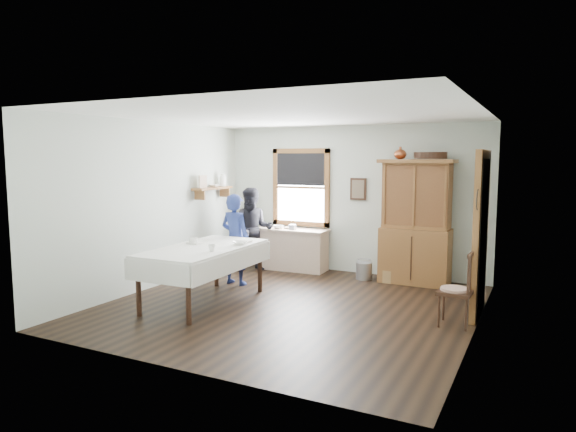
{
  "coord_description": "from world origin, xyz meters",
  "views": [
    {
      "loc": [
        3.19,
        -6.42,
        2.11
      ],
      "look_at": [
        -0.19,
        0.3,
        1.26
      ],
      "focal_mm": 32.0,
      "sensor_mm": 36.0,
      "label": 1
    }
  ],
  "objects_px": {
    "dining_table": "(204,275)",
    "figure_dark": "(253,232)",
    "work_counter": "(292,249)",
    "wicker_basket": "(395,276)",
    "spindle_chair": "(455,289)",
    "pail": "(364,271)",
    "china_hutch": "(416,222)",
    "woman_blue": "(235,243)"
  },
  "relations": [
    {
      "from": "china_hutch",
      "to": "spindle_chair",
      "type": "relative_size",
      "value": 2.19
    },
    {
      "from": "dining_table",
      "to": "pail",
      "type": "distance_m",
      "value": 2.96
    },
    {
      "from": "wicker_basket",
      "to": "figure_dark",
      "type": "xyz_separation_m",
      "value": [
        -2.65,
        -0.24,
        0.62
      ]
    },
    {
      "from": "wicker_basket",
      "to": "woman_blue",
      "type": "xyz_separation_m",
      "value": [
        -2.37,
        -1.31,
        0.6
      ]
    },
    {
      "from": "china_hutch",
      "to": "woman_blue",
      "type": "relative_size",
      "value": 1.48
    },
    {
      "from": "spindle_chair",
      "to": "china_hutch",
      "type": "bearing_deg",
      "value": 118.61
    },
    {
      "from": "work_counter",
      "to": "wicker_basket",
      "type": "height_order",
      "value": "work_counter"
    },
    {
      "from": "spindle_chair",
      "to": "pail",
      "type": "height_order",
      "value": "spindle_chair"
    },
    {
      "from": "work_counter",
      "to": "dining_table",
      "type": "xyz_separation_m",
      "value": [
        -0.15,
        -2.6,
        0.03
      ]
    },
    {
      "from": "spindle_chair",
      "to": "dining_table",
      "type": "bearing_deg",
      "value": -167.42
    },
    {
      "from": "spindle_chair",
      "to": "woman_blue",
      "type": "bearing_deg",
      "value": 173.95
    },
    {
      "from": "spindle_chair",
      "to": "woman_blue",
      "type": "distance_m",
      "value": 3.68
    },
    {
      "from": "woman_blue",
      "to": "wicker_basket",
      "type": "bearing_deg",
      "value": -144.6
    },
    {
      "from": "wicker_basket",
      "to": "spindle_chair",
      "type": "bearing_deg",
      "value": -56.05
    },
    {
      "from": "work_counter",
      "to": "china_hutch",
      "type": "height_order",
      "value": "china_hutch"
    },
    {
      "from": "dining_table",
      "to": "spindle_chair",
      "type": "height_order",
      "value": "spindle_chair"
    },
    {
      "from": "pail",
      "to": "work_counter",
      "type": "bearing_deg",
      "value": 174.7
    },
    {
      "from": "woman_blue",
      "to": "figure_dark",
      "type": "xyz_separation_m",
      "value": [
        -0.29,
        1.07,
        0.02
      ]
    },
    {
      "from": "spindle_chair",
      "to": "woman_blue",
      "type": "height_order",
      "value": "woman_blue"
    },
    {
      "from": "dining_table",
      "to": "figure_dark",
      "type": "relative_size",
      "value": 1.44
    },
    {
      "from": "china_hutch",
      "to": "pail",
      "type": "distance_m",
      "value": 1.24
    },
    {
      "from": "spindle_chair",
      "to": "wicker_basket",
      "type": "xyz_separation_m",
      "value": [
        -1.27,
        1.88,
        -0.37
      ]
    },
    {
      "from": "work_counter",
      "to": "wicker_basket",
      "type": "xyz_separation_m",
      "value": [
        2.02,
        -0.14,
        -0.28
      ]
    },
    {
      "from": "china_hutch",
      "to": "pail",
      "type": "xyz_separation_m",
      "value": [
        -0.85,
        -0.13,
        -0.9
      ]
    },
    {
      "from": "china_hutch",
      "to": "wicker_basket",
      "type": "xyz_separation_m",
      "value": [
        -0.3,
        -0.13,
        -0.94
      ]
    },
    {
      "from": "dining_table",
      "to": "wicker_basket",
      "type": "bearing_deg",
      "value": 48.69
    },
    {
      "from": "work_counter",
      "to": "spindle_chair",
      "type": "relative_size",
      "value": 1.43
    },
    {
      "from": "pail",
      "to": "dining_table",
      "type": "bearing_deg",
      "value": -123.26
    },
    {
      "from": "wicker_basket",
      "to": "woman_blue",
      "type": "height_order",
      "value": "woman_blue"
    },
    {
      "from": "dining_table",
      "to": "woman_blue",
      "type": "relative_size",
      "value": 1.47
    },
    {
      "from": "china_hutch",
      "to": "woman_blue",
      "type": "distance_m",
      "value": 3.05
    },
    {
      "from": "dining_table",
      "to": "spindle_chair",
      "type": "distance_m",
      "value": 3.48
    },
    {
      "from": "woman_blue",
      "to": "work_counter",
      "type": "bearing_deg",
      "value": -96.91
    },
    {
      "from": "wicker_basket",
      "to": "figure_dark",
      "type": "distance_m",
      "value": 2.73
    },
    {
      "from": "work_counter",
      "to": "dining_table",
      "type": "relative_size",
      "value": 0.66
    },
    {
      "from": "wicker_basket",
      "to": "figure_dark",
      "type": "relative_size",
      "value": 0.25
    },
    {
      "from": "pail",
      "to": "wicker_basket",
      "type": "bearing_deg",
      "value": -0.05
    },
    {
      "from": "china_hutch",
      "to": "wicker_basket",
      "type": "relative_size",
      "value": 5.73
    },
    {
      "from": "spindle_chair",
      "to": "figure_dark",
      "type": "xyz_separation_m",
      "value": [
        -3.92,
        1.64,
        0.25
      ]
    },
    {
      "from": "china_hutch",
      "to": "woman_blue",
      "type": "xyz_separation_m",
      "value": [
        -2.67,
        -1.44,
        -0.34
      ]
    },
    {
      "from": "work_counter",
      "to": "spindle_chair",
      "type": "distance_m",
      "value": 3.86
    },
    {
      "from": "pail",
      "to": "figure_dark",
      "type": "height_order",
      "value": "figure_dark"
    }
  ]
}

